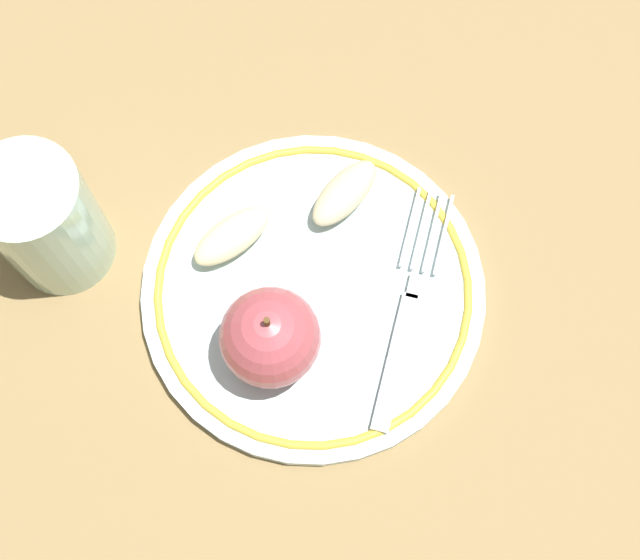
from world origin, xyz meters
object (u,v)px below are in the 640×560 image
(apple_slice_front, at_px, (344,193))
(apple_slice_back, at_px, (232,236))
(plate, at_px, (320,292))
(fork, at_px, (407,313))
(apple_red_whole, at_px, (270,338))
(drinking_glass, at_px, (46,219))

(apple_slice_front, height_order, apple_slice_back, same)
(plate, height_order, fork, fork)
(plate, bearing_deg, apple_red_whole, -118.71)
(plate, relative_size, fork, 1.35)
(apple_slice_front, height_order, drinking_glass, drinking_glass)
(apple_red_whole, distance_m, apple_slice_back, 0.09)
(apple_slice_back, xyz_separation_m, drinking_glass, (-0.12, -0.01, 0.03))
(apple_red_whole, relative_size, drinking_glass, 0.71)
(apple_slice_front, xyz_separation_m, fork, (0.05, -0.08, -0.01))
(apple_slice_front, xyz_separation_m, apple_slice_back, (-0.07, -0.04, 0.00))
(drinking_glass, bearing_deg, fork, -4.98)
(plate, bearing_deg, drinking_glass, 176.23)
(plate, height_order, apple_red_whole, apple_red_whole)
(drinking_glass, bearing_deg, plate, -3.77)
(fork, bearing_deg, apple_slice_back, 80.76)
(drinking_glass, bearing_deg, apple_slice_front, 16.61)
(apple_slice_back, distance_m, fork, 0.13)
(apple_red_whole, relative_size, apple_slice_back, 1.20)
(apple_slice_back, bearing_deg, plate, 111.27)
(apple_red_whole, distance_m, fork, 0.10)
(drinking_glass, bearing_deg, apple_red_whole, -20.38)
(apple_red_whole, bearing_deg, apple_slice_back, 118.12)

